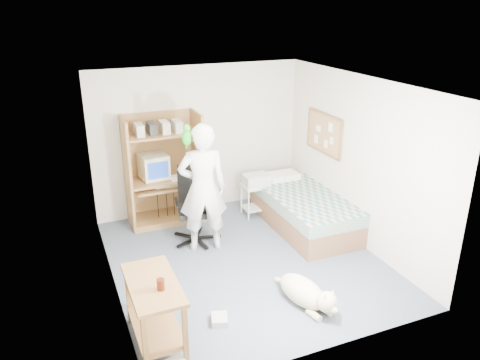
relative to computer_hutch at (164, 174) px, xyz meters
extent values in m
plane|color=#4A5465|center=(0.70, -1.74, -0.82)|extent=(4.00, 4.00, 0.00)
cube|color=beige|center=(0.70, 0.26, 0.43)|extent=(3.60, 0.02, 2.50)
cube|color=beige|center=(2.50, -1.74, 0.43)|extent=(0.02, 4.00, 2.50)
cube|color=beige|center=(-1.10, -1.74, 0.43)|extent=(0.02, 4.00, 2.50)
cube|color=white|center=(0.70, -1.74, 1.68)|extent=(3.60, 4.00, 0.02)
cube|color=brown|center=(-0.58, -0.04, 0.08)|extent=(0.04, 0.60, 1.80)
cube|color=brown|center=(0.58, -0.04, 0.08)|extent=(0.04, 0.60, 1.80)
cube|color=brown|center=(0.00, 0.25, 0.08)|extent=(1.20, 0.02, 1.80)
cube|color=brown|center=(0.00, -0.04, -0.08)|extent=(1.12, 0.60, 0.04)
cube|color=brown|center=(0.00, -0.12, -0.18)|extent=(1.00, 0.50, 0.03)
cube|color=brown|center=(0.00, -0.04, 0.68)|extent=(1.12, 0.55, 0.03)
cube|color=brown|center=(0.00, -0.04, -0.77)|extent=(1.12, 0.60, 0.10)
cube|color=brown|center=(2.00, -1.14, -0.64)|extent=(1.00, 2.00, 0.36)
cube|color=teal|center=(2.00, -1.14, -0.36)|extent=(1.02, 2.02, 0.20)
cube|color=white|center=(2.00, -0.34, -0.22)|extent=(0.55, 0.35, 0.12)
cube|color=brown|center=(-0.85, -2.94, -0.09)|extent=(0.50, 1.00, 0.04)
cube|color=brown|center=(-1.05, -3.39, -0.47)|extent=(0.05, 0.05, 0.70)
cube|color=brown|center=(-0.65, -3.39, -0.47)|extent=(0.05, 0.05, 0.70)
cube|color=brown|center=(-1.05, -2.49, -0.47)|extent=(0.05, 0.05, 0.70)
cube|color=brown|center=(-0.65, -2.49, -0.47)|extent=(0.05, 0.05, 0.70)
cube|color=brown|center=(-0.85, -2.94, -0.62)|extent=(0.46, 0.92, 0.03)
cube|color=#A27348|center=(2.48, -0.84, 0.63)|extent=(0.03, 0.90, 0.60)
cube|color=brown|center=(2.47, -0.84, 0.94)|extent=(0.04, 0.94, 0.04)
cube|color=brown|center=(2.47, -0.84, 0.32)|extent=(0.04, 0.94, 0.04)
cylinder|color=black|center=(0.24, -0.92, -0.78)|extent=(0.65, 0.65, 0.06)
cylinder|color=black|center=(0.24, -0.92, -0.57)|extent=(0.06, 0.06, 0.43)
cube|color=black|center=(0.24, -0.92, -0.31)|extent=(0.58, 0.58, 0.09)
cube|color=black|center=(0.28, -0.67, 0.04)|extent=(0.46, 0.15, 0.59)
cube|color=black|center=(-0.03, -0.87, -0.15)|extent=(0.10, 0.33, 0.04)
cube|color=black|center=(0.50, -0.97, -0.15)|extent=(0.10, 0.33, 0.04)
imported|color=silver|center=(0.29, -1.17, 0.13)|extent=(0.77, 0.58, 1.91)
ellipsoid|color=#179015|center=(0.09, -1.15, 0.90)|extent=(0.14, 0.14, 0.22)
sphere|color=#179015|center=(0.08, -1.19, 1.04)|extent=(0.10, 0.10, 0.10)
cone|color=#DD5F13|center=(0.07, -1.24, 1.04)|extent=(0.05, 0.05, 0.04)
cylinder|color=#179015|center=(0.10, -1.09, 0.77)|extent=(0.06, 0.16, 0.14)
ellipsoid|color=#CEB68A|center=(0.95, -2.92, -0.66)|extent=(0.50, 0.78, 0.33)
sphere|color=#CEB68A|center=(1.04, -3.32, -0.58)|extent=(0.24, 0.24, 0.24)
cone|color=#CEB68A|center=(0.99, -3.35, -0.47)|extent=(0.07, 0.07, 0.09)
cone|color=#CEB68A|center=(1.11, -3.32, -0.47)|extent=(0.07, 0.07, 0.09)
ellipsoid|color=#CEB68A|center=(1.07, -3.42, -0.62)|extent=(0.11, 0.15, 0.08)
cylinder|color=#CEB68A|center=(0.86, -2.55, -0.72)|extent=(0.11, 0.24, 0.12)
cube|color=silver|center=(1.47, -0.41, -0.28)|extent=(0.46, 0.37, 0.04)
cube|color=silver|center=(1.47, -0.41, -0.68)|extent=(0.43, 0.33, 0.03)
cylinder|color=silver|center=(1.27, -0.57, -0.55)|extent=(0.03, 0.03, 0.54)
cylinder|color=silver|center=(1.67, -0.57, -0.55)|extent=(0.03, 0.03, 0.54)
cylinder|color=silver|center=(1.27, -0.26, -0.55)|extent=(0.03, 0.03, 0.54)
cylinder|color=silver|center=(1.67, -0.26, -0.55)|extent=(0.03, 0.03, 0.54)
cube|color=beige|center=(1.47, -0.41, -0.18)|extent=(0.42, 0.32, 0.18)
cube|color=beige|center=(-0.15, 0.01, 0.15)|extent=(0.46, 0.47, 0.39)
cube|color=navy|center=(-0.13, -0.20, 0.15)|extent=(0.33, 0.05, 0.27)
cube|color=beige|center=(0.04, -0.16, -0.15)|extent=(0.46, 0.19, 0.03)
cylinder|color=yellow|center=(0.36, -0.09, 0.00)|extent=(0.08, 0.08, 0.12)
cylinder|color=#3B1409|center=(-0.80, -3.09, -0.01)|extent=(0.08, 0.08, 0.12)
cube|color=#B1B2AD|center=(-0.11, -2.89, -0.78)|extent=(0.24, 0.26, 0.08)
camera|label=1|loc=(-1.60, -7.07, 2.64)|focal=35.00mm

